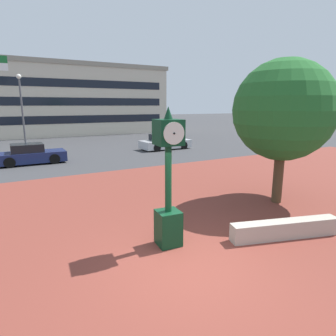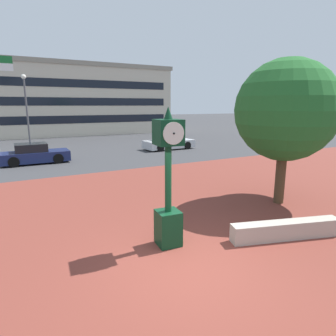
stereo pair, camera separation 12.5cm
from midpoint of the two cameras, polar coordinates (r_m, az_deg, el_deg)
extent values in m
plane|color=#38383A|center=(7.06, 3.62, -18.82)|extent=(200.00, 200.00, 0.00)
cube|color=brown|center=(9.65, -6.94, -9.99)|extent=(44.00, 14.47, 0.01)
cube|color=#ADA393|center=(8.88, 21.73, -11.13)|extent=(3.18, 1.29, 0.50)
cube|color=#0C381E|center=(7.81, -0.42, -11.71)|extent=(0.64, 0.64, 0.94)
cylinder|color=#0C381E|center=(7.37, -0.43, -2.14)|extent=(0.17, 0.17, 1.74)
cube|color=#0C381E|center=(7.17, -0.45, 7.06)|extent=(0.68, 0.68, 0.63)
cylinder|color=silver|center=(7.47, -1.46, 7.27)|extent=(0.54, 0.08, 0.54)
sphere|color=black|center=(7.49, -1.52, 7.28)|extent=(0.05, 0.05, 0.05)
cylinder|color=silver|center=(6.87, 0.65, 6.84)|extent=(0.54, 0.08, 0.54)
sphere|color=black|center=(6.85, 0.72, 6.82)|extent=(0.05, 0.05, 0.05)
cone|color=#0C381E|center=(7.14, -0.45, 10.83)|extent=(0.22, 0.22, 0.31)
cylinder|color=#4C3823|center=(11.68, 20.60, -1.37)|extent=(0.37, 0.37, 2.10)
sphere|color=#236028|center=(11.39, 21.52, 10.54)|extent=(3.65, 3.65, 3.65)
sphere|color=#236028|center=(12.46, 22.16, 8.88)|extent=(2.37, 2.37, 2.37)
cube|color=navy|center=(20.36, -25.45, 2.01)|extent=(4.07, 1.72, 0.64)
cube|color=black|center=(20.27, -26.17, 3.50)|extent=(1.87, 1.47, 0.56)
cylinder|color=black|center=(21.27, -22.20, 2.35)|extent=(0.64, 0.22, 0.64)
cylinder|color=black|center=(19.72, -21.61, 1.68)|extent=(0.64, 0.22, 0.64)
cylinder|color=black|center=(21.13, -28.98, 1.66)|extent=(0.64, 0.22, 0.64)
cylinder|color=black|center=(19.57, -28.92, 0.93)|extent=(0.64, 0.22, 0.64)
cube|color=#B7BABF|center=(24.58, -0.67, 4.76)|extent=(4.31, 2.01, 0.64)
cube|color=black|center=(24.40, -1.10, 6.03)|extent=(2.02, 1.65, 0.56)
cylinder|color=black|center=(25.99, 0.85, 4.91)|extent=(0.65, 0.25, 0.64)
cylinder|color=black|center=(24.60, 2.98, 4.47)|extent=(0.65, 0.25, 0.64)
cylinder|color=black|center=(24.69, -4.31, 4.48)|extent=(0.65, 0.25, 0.64)
cylinder|color=black|center=(23.21, -2.37, 4.01)|extent=(0.65, 0.25, 0.64)
cube|color=beige|center=(42.19, -18.07, 12.23)|extent=(21.74, 12.42, 8.12)
cube|color=gray|center=(42.45, -18.47, 18.05)|extent=(22.18, 12.67, 0.50)
cube|color=black|center=(36.13, -15.89, 9.23)|extent=(19.57, 0.04, 0.90)
cube|color=black|center=(36.10, -16.08, 12.45)|extent=(19.57, 0.04, 0.90)
cube|color=black|center=(36.18, -16.28, 15.66)|extent=(19.57, 0.04, 0.90)
cylinder|color=#4C4C51|center=(25.42, -26.81, 9.08)|extent=(0.14, 0.14, 5.62)
sphere|color=white|center=(25.50, -27.47, 15.71)|extent=(0.36, 0.36, 0.36)
camera|label=1|loc=(0.06, -90.48, -0.10)|focal=30.94mm
camera|label=2|loc=(0.06, 89.52, 0.10)|focal=30.94mm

